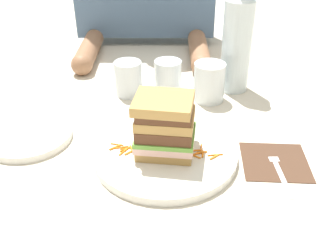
{
  "coord_description": "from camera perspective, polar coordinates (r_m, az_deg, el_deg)",
  "views": [
    {
      "loc": [
        -0.0,
        -0.67,
        0.48
      ],
      "look_at": [
        -0.01,
        0.01,
        0.06
      ],
      "focal_mm": 41.75,
      "sensor_mm": 36.0,
      "label": 1
    }
  ],
  "objects": [
    {
      "name": "ground_plane",
      "position": [
        0.82,
        0.35,
        -3.79
      ],
      "size": [
        3.0,
        3.0,
        0.0
      ],
      "primitive_type": "plane",
      "color": "beige"
    },
    {
      "name": "main_plate",
      "position": [
        0.8,
        -0.0,
        -4.12
      ],
      "size": [
        0.29,
        0.29,
        0.02
      ],
      "primitive_type": "cylinder",
      "color": "white",
      "rests_on": "ground_plane"
    },
    {
      "name": "sandwich",
      "position": [
        0.76,
        -0.05,
        0.03
      ],
      "size": [
        0.13,
        0.11,
        0.12
      ],
      "color": "tan",
      "rests_on": "main_plate"
    },
    {
      "name": "carrot_shred_0",
      "position": [
        0.8,
        -5.0,
        -3.35
      ],
      "size": [
        0.01,
        0.02,
        0.0
      ],
      "primitive_type": "cylinder",
      "rotation": [
        0.0,
        1.57,
        5.0
      ],
      "color": "orange",
      "rests_on": "main_plate"
    },
    {
      "name": "carrot_shred_1",
      "position": [
        0.81,
        -7.13,
        -2.87
      ],
      "size": [
        0.03,
        0.01,
        0.0
      ],
      "primitive_type": "cylinder",
      "rotation": [
        0.0,
        1.57,
        2.89
      ],
      "color": "orange",
      "rests_on": "main_plate"
    },
    {
      "name": "carrot_shred_2",
      "position": [
        0.8,
        -7.33,
        -3.07
      ],
      "size": [
        0.02,
        0.02,
        0.0
      ],
      "primitive_type": "cylinder",
      "rotation": [
        0.0,
        1.57,
        3.8
      ],
      "color": "orange",
      "rests_on": "main_plate"
    },
    {
      "name": "carrot_shred_3",
      "position": [
        0.8,
        -6.5,
        -3.12
      ],
      "size": [
        0.03,
        0.01,
        0.0
      ],
      "primitive_type": "cylinder",
      "rotation": [
        0.0,
        1.57,
        0.25
      ],
      "color": "orange",
      "rests_on": "main_plate"
    },
    {
      "name": "carrot_shred_4",
      "position": [
        0.79,
        -4.2,
        -3.45
      ],
      "size": [
        0.02,
        0.02,
        0.0
      ],
      "primitive_type": "cylinder",
      "rotation": [
        0.0,
        1.57,
        5.61
      ],
      "color": "orange",
      "rests_on": "main_plate"
    },
    {
      "name": "carrot_shred_5",
      "position": [
        0.8,
        -5.47,
        -3.22
      ],
      "size": [
        0.03,
        0.01,
        0.0
      ],
      "primitive_type": "cylinder",
      "rotation": [
        0.0,
        1.57,
        0.17
      ],
      "color": "orange",
      "rests_on": "main_plate"
    },
    {
      "name": "carrot_shred_6",
      "position": [
        0.8,
        -5.93,
        -3.39
      ],
      "size": [
        0.02,
        0.02,
        0.0
      ],
      "primitive_type": "cylinder",
      "rotation": [
        0.0,
        1.57,
        3.81
      ],
      "color": "orange",
      "rests_on": "main_plate"
    },
    {
      "name": "carrot_shred_7",
      "position": [
        0.79,
        -6.06,
        -3.67
      ],
      "size": [
        0.02,
        0.03,
        0.0
      ],
      "primitive_type": "cylinder",
      "rotation": [
        0.0,
        1.57,
        4.13
      ],
      "color": "orange",
      "rests_on": "main_plate"
    },
    {
      "name": "carrot_shred_8",
      "position": [
        0.79,
        -5.26,
        -3.82
      ],
      "size": [
        0.02,
        0.02,
        0.0
      ],
      "primitive_type": "cylinder",
      "rotation": [
        0.0,
        1.57,
        3.89
      ],
      "color": "orange",
      "rests_on": "main_plate"
    },
    {
      "name": "carrot_shred_9",
      "position": [
        0.79,
        4.33,
        -3.58
      ],
      "size": [
        0.03,
        0.01,
        0.0
      ],
      "primitive_type": "cylinder",
      "rotation": [
        0.0,
        1.57,
        0.11
      ],
      "color": "orange",
      "rests_on": "main_plate"
    },
    {
      "name": "carrot_shred_10",
      "position": [
        0.79,
        5.28,
        -3.86
      ],
      "size": [
        0.02,
        0.01,
        0.0
      ],
      "primitive_type": "cylinder",
      "rotation": [
        0.0,
        1.57,
        3.39
      ],
      "color": "orange",
      "rests_on": "main_plate"
    },
    {
      "name": "carrot_shred_11",
      "position": [
        0.78,
        5.46,
        -4.1
      ],
      "size": [
        0.01,
        0.02,
        0.0
      ],
      "primitive_type": "cylinder",
      "rotation": [
        0.0,
        1.57,
        4.59
      ],
      "color": "orange",
      "rests_on": "main_plate"
    },
    {
      "name": "carrot_shred_12",
      "position": [
        0.8,
        5.22,
        -3.16
      ],
      "size": [
        0.01,
        0.03,
        0.0
      ],
      "primitive_type": "cylinder",
      "rotation": [
        0.0,
        1.57,
        4.6
      ],
      "color": "orange",
      "rests_on": "main_plate"
    },
    {
      "name": "carrot_shred_13",
      "position": [
        0.78,
        4.76,
        -4.01
      ],
      "size": [
        0.03,
        0.01,
        0.0
      ],
      "primitive_type": "cylinder",
      "rotation": [
        0.0,
        1.57,
        3.54
      ],
      "color": "orange",
      "rests_on": "main_plate"
    },
    {
      "name": "carrot_shred_14",
      "position": [
        0.78,
        7.27,
        -4.21
      ],
      "size": [
        0.03,
        0.01,
        0.0
      ],
      "primitive_type": "cylinder",
      "rotation": [
        0.0,
        1.57,
        3.28
      ],
      "color": "orange",
      "rests_on": "main_plate"
    },
    {
      "name": "carrot_shred_15",
      "position": [
        0.78,
        7.15,
        -4.5
      ],
      "size": [
        0.02,
        0.02,
        0.0
      ],
      "primitive_type": "cylinder",
      "rotation": [
        0.0,
        1.57,
        3.83
      ],
      "color": "orange",
      "rests_on": "main_plate"
    },
    {
      "name": "carrot_shred_16",
      "position": [
        0.78,
        4.39,
        -4.43
      ],
      "size": [
        0.02,
        0.02,
        0.0
      ],
      "primitive_type": "cylinder",
      "rotation": [
        0.0,
        1.57,
        5.71
      ],
      "color": "orange",
      "rests_on": "main_plate"
    },
    {
      "name": "napkin_dark",
      "position": [
        0.82,
        15.69,
        -5.01
      ],
      "size": [
        0.14,
        0.14,
        0.0
      ],
      "primitive_type": "cube",
      "rotation": [
        0.0,
        0.0,
        -0.06
      ],
      "color": "#4C3323",
      "rests_on": "ground_plane"
    },
    {
      "name": "fork",
      "position": [
        0.8,
        16.15,
        -5.79
      ],
      "size": [
        0.02,
        0.17,
        0.0
      ],
      "color": "silver",
      "rests_on": "napkin_dark"
    },
    {
      "name": "knife",
      "position": [
        0.82,
        -11.92,
        -4.49
      ],
      "size": [
        0.02,
        0.2,
        0.0
      ],
      "color": "silver",
      "rests_on": "ground_plane"
    },
    {
      "name": "juice_glass",
      "position": [
        1.0,
        6.32,
        6.15
      ],
      "size": [
        0.08,
        0.08,
        0.1
      ],
      "color": "white",
      "rests_on": "ground_plane"
    },
    {
      "name": "water_bottle",
      "position": [
        1.04,
        10.38,
        12.37
      ],
      "size": [
        0.08,
        0.08,
        0.31
      ],
      "color": "silver",
      "rests_on": "ground_plane"
    },
    {
      "name": "empty_tumbler_0",
      "position": [
        1.06,
        0.13,
        7.46
      ],
      "size": [
        0.07,
        0.07,
        0.08
      ],
      "primitive_type": "cylinder",
      "color": "silver",
      "rests_on": "ground_plane"
    },
    {
      "name": "empty_tumbler_1",
      "position": [
        1.03,
        -5.5,
        6.94
      ],
      "size": [
        0.07,
        0.07,
        0.09
      ],
      "primitive_type": "cylinder",
      "color": "silver",
      "rests_on": "ground_plane"
    },
    {
      "name": "side_plate",
      "position": [
        0.9,
        -19.31,
        -1.4
      ],
      "size": [
        0.18,
        0.18,
        0.02
      ],
      "primitive_type": "cylinder",
      "color": "white",
      "rests_on": "ground_plane"
    }
  ]
}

